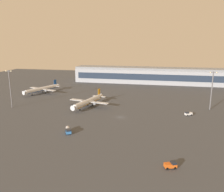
# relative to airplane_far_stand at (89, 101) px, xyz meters

# --- Properties ---
(ground_plane) EXTENTS (416.00, 416.00, 0.00)m
(ground_plane) POSITION_rel_airplane_far_stand_xyz_m (24.68, -17.53, -3.55)
(ground_plane) COLOR #424449
(terminal_building) EXTENTS (179.65, 22.40, 16.40)m
(terminal_building) POSITION_rel_airplane_far_stand_xyz_m (46.15, 100.72, 4.54)
(terminal_building) COLOR #9EA3AD
(terminal_building) RESTS_ON ground
(airplane_far_stand) EXTENTS (28.41, 36.25, 9.39)m
(airplane_far_stand) POSITION_rel_airplane_far_stand_xyz_m (0.00, 0.00, 0.00)
(airplane_far_stand) COLOR silver
(airplane_far_stand) RESTS_ON ground
(airplane_taxiway_distant) EXTENTS (28.14, 35.74, 9.48)m
(airplane_taxiway_distant) POSITION_rel_airplane_far_stand_xyz_m (-50.68, 31.28, 0.03)
(airplane_taxiway_distant) COLOR silver
(airplane_taxiway_distant) RESTS_ON ground
(maintenance_van) EXTENTS (4.58, 3.66, 2.25)m
(maintenance_van) POSITION_rel_airplane_far_stand_xyz_m (62.88, -6.39, -2.37)
(maintenance_van) COLOR white
(maintenance_van) RESTS_ON ground
(fuel_truck) EXTENTS (4.83, 6.54, 2.35)m
(fuel_truck) POSITION_rel_airplane_far_stand_xyz_m (4.59, -45.79, -2.18)
(fuel_truck) COLOR #3372BF
(fuel_truck) RESTS_ON ground
(cargo_loader) EXTENTS (4.56, 3.23, 2.25)m
(cargo_loader) POSITION_rel_airplane_far_stand_xyz_m (50.80, -67.77, -2.37)
(cargo_loader) COLOR #D85919
(cargo_loader) RESTS_ON ground
(apron_light_east) EXTENTS (4.80, 0.90, 24.60)m
(apron_light_east) POSITION_rel_airplane_far_stand_xyz_m (-48.38, -12.81, 10.58)
(apron_light_east) COLOR slate
(apron_light_east) RESTS_ON ground
(apron_light_central) EXTENTS (4.80, 0.90, 24.27)m
(apron_light_central) POSITION_rel_airplane_far_stand_xyz_m (77.61, 9.41, 10.40)
(apron_light_central) COLOR slate
(apron_light_central) RESTS_ON ground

